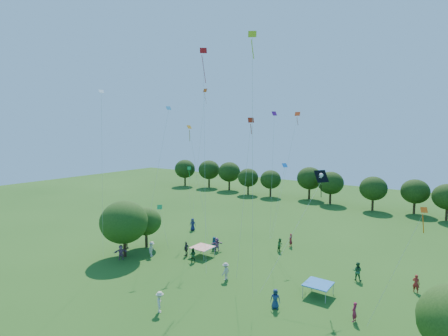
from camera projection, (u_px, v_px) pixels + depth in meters
The scene contains 35 objects.
near_tree_west at pixel (124, 222), 39.24m from camera, with size 5.34×5.34×6.44m.
near_tree_north at pixel (146, 221), 42.49m from camera, with size 3.74×3.74×4.93m.
treeline at pixel (342, 184), 66.29m from camera, with size 88.01×8.77×6.77m.
tent_red_stripe at pixel (202, 247), 39.68m from camera, with size 2.20×2.20×1.10m.
tent_blue at pixel (318, 284), 30.30m from camera, with size 2.20×2.20×1.10m.
crowd_person_0 at pixel (193, 224), 49.80m from camera, with size 0.87×0.47×1.76m, color #1A1E4C.
crowd_person_1 at pixel (354, 312), 26.22m from camera, with size 0.57×0.36×1.52m, color maroon.
crowd_person_2 at pixel (193, 255), 38.01m from camera, with size 0.77×0.42×1.56m, color #214E23.
crowd_person_3 at pixel (152, 249), 39.62m from camera, with size 1.13×0.51×1.73m, color beige.
crowd_person_4 at pixel (126, 241), 42.24m from camera, with size 1.11×0.51×1.90m, color #3C3630.
crowd_person_5 at pixel (217, 244), 41.34m from camera, with size 1.52×0.54×1.63m, color #A76193.
crowd_person_6 at pixel (214, 243), 42.08m from camera, with size 0.74×0.40×1.50m, color navy.
crowd_person_7 at pixel (416, 283), 30.91m from camera, with size 0.61×0.39×1.63m, color maroon.
crowd_person_8 at pixel (280, 245), 41.19m from camera, with size 0.79×0.43×1.61m, color #275A26.
crowd_person_9 at pixel (226, 271), 33.48m from camera, with size 1.11×0.50×1.69m, color #C4B09D.
crowd_person_10 at pixel (186, 249), 39.89m from camera, with size 0.95×0.43×1.62m, color #484039.
crowd_person_11 at pixel (121, 252), 38.68m from camera, with size 1.55×0.55×1.66m, color #98587A.
crowd_person_12 at pixel (275, 299), 28.13m from camera, with size 0.80×0.43×1.62m, color navy.
crowd_person_13 at pixel (291, 240), 42.93m from camera, with size 0.61×0.39×1.64m, color maroon.
crowd_person_14 at pixel (357, 271), 33.41m from camera, with size 0.88×0.47×1.77m, color #255734.
crowd_person_15 at pixel (160, 302), 27.54m from camera, with size 1.11×0.50×1.70m, color beige.
pirate_kite at pixel (320, 178), 31.21m from camera, with size 3.01×7.50×9.43m.
red_high_kite at pixel (204, 86), 37.05m from camera, with size 5.88×7.10×21.98m.
small_kite_0 at pixel (202, 125), 45.13m from camera, with size 3.54×1.14×18.21m.
small_kite_1 at pixel (293, 139), 40.42m from camera, with size 2.55×1.96×15.09m.
small_kite_2 at pixel (193, 150), 41.08m from camera, with size 2.53×0.93×13.57m.
small_kite_3 at pixel (189, 179), 45.84m from camera, with size 1.80×2.24×8.27m.
small_kite_4 at pixel (282, 177), 40.16m from camera, with size 2.06×0.70×9.23m.
small_kite_5 at pixel (273, 140), 41.65m from camera, with size 0.72×1.82×15.22m.
small_kite_6 at pixel (102, 144), 34.17m from camera, with size 1.29×0.51×16.89m.
small_kite_7 at pixel (163, 138), 41.77m from camera, with size 1.53×3.38×15.84m.
small_kite_8 at pixel (248, 152), 31.65m from camera, with size 0.59×3.02×14.17m.
small_kite_9 at pixel (414, 234), 23.05m from camera, with size 2.93×2.66×8.01m.
small_kite_10 at pixel (252, 104), 23.95m from camera, with size 1.11×2.02×19.61m.
small_kite_11 at pixel (161, 212), 36.85m from camera, with size 0.62×1.73×5.19m.
Camera 1 is at (17.61, -11.09, 14.44)m, focal length 28.00 mm.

